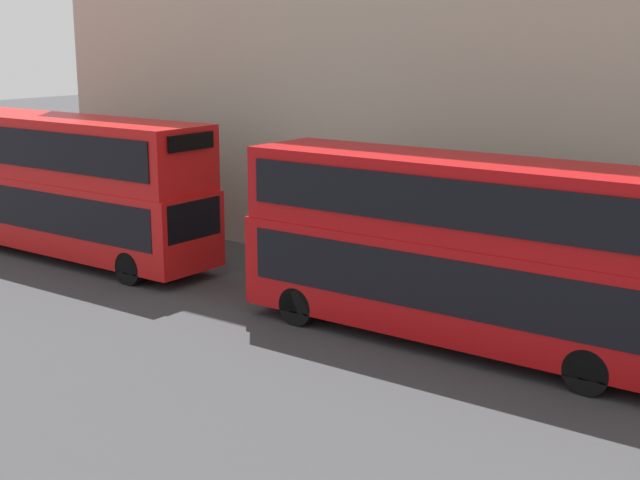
{
  "coord_description": "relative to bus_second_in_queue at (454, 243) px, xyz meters",
  "views": [
    {
      "loc": [
        -16.54,
        10.9,
        7.23
      ],
      "look_at": [
        0.48,
        23.53,
        2.32
      ],
      "focal_mm": 50.0,
      "sensor_mm": 36.0,
      "label": 1
    }
  ],
  "objects": [
    {
      "name": "bus_second_in_queue",
      "position": [
        0.0,
        0.0,
        0.0
      ],
      "size": [
        2.59,
        10.72,
        4.46
      ],
      "color": "#B20C0F",
      "rests_on": "ground"
    },
    {
      "name": "pedestrian",
      "position": [
        2.24,
        10.82,
        -1.73
      ],
      "size": [
        0.36,
        0.36,
        1.58
      ],
      "color": "maroon",
      "rests_on": "ground"
    },
    {
      "name": "bus_third_in_queue",
      "position": [
        0.0,
        14.12,
        0.08
      ],
      "size": [
        2.59,
        11.37,
        4.63
      ],
      "color": "red",
      "rests_on": "ground"
    }
  ]
}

